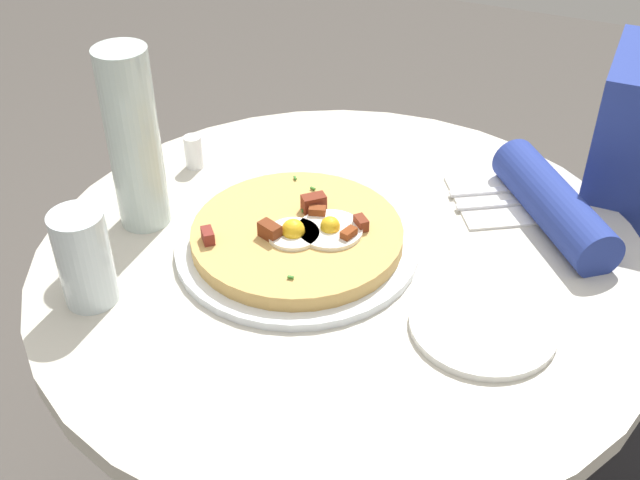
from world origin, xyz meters
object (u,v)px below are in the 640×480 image
pizza_plate (297,245)px  water_glass (84,258)px  breakfast_pizza (298,234)px  fork (515,203)px  salt_shaker (194,152)px  dining_table (341,345)px  water_bottle (134,140)px  knife (507,190)px  bread_plate (483,325)px

pizza_plate → water_glass: size_ratio=2.59×
pizza_plate → water_glass: bearing=-134.2°
breakfast_pizza → fork: bearing=41.7°
salt_shaker → fork: bearing=10.9°
dining_table → water_bottle: size_ratio=3.21×
dining_table → water_bottle: (-0.29, -0.04, 0.31)m
pizza_plate → water_bottle: bearing=-173.4°
knife → water_glass: bearing=-165.0°
fork → water_bottle: bearing=175.7°
breakfast_pizza → water_bottle: bearing=-173.4°
pizza_plate → bread_plate: pizza_plate is taller
fork → dining_table: bearing=-163.6°
pizza_plate → fork: size_ratio=1.87×
water_glass → fork: bearing=43.5°
breakfast_pizza → bread_plate: (0.27, -0.05, -0.02)m
bread_plate → knife: bearing=97.6°
dining_table → bread_plate: (0.21, -0.07, 0.18)m
bread_plate → knife: size_ratio=1.01×
knife → salt_shaker: salt_shaker is taller
breakfast_pizza → salt_shaker: (-0.24, 0.13, 0.00)m
knife → water_bottle: (-0.47, -0.28, 0.13)m
dining_table → fork: bearing=48.2°
fork → water_bottle: size_ratio=0.68×
salt_shaker → bread_plate: bearing=-19.4°
dining_table → bread_plate: bearing=-17.2°
water_glass → water_bottle: bearing=101.6°
dining_table → water_glass: size_ratio=6.54×
pizza_plate → breakfast_pizza: size_ratio=1.16×
dining_table → salt_shaker: bearing=159.0°
water_bottle → water_glass: bearing=-78.4°
breakfast_pizza → knife: size_ratio=1.62×
pizza_plate → bread_plate: bearing=-11.0°
pizza_plate → water_bottle: 0.26m
dining_table → breakfast_pizza: bearing=-168.8°
pizza_plate → water_glass: 0.29m
dining_table → breakfast_pizza: breakfast_pizza is taller
bread_plate → salt_shaker: (-0.52, 0.18, 0.02)m
fork → water_glass: bearing=-168.3°
pizza_plate → fork: (0.25, 0.22, 0.00)m
fork → pizza_plate: bearing=-170.2°
water_glass → pizza_plate: bearing=45.8°
water_bottle → salt_shaker: 0.19m
pizza_plate → knife: bearing=47.4°
dining_table → pizza_plate: pizza_plate is taller
dining_table → fork: fork is taller
dining_table → bread_plate: bread_plate is taller
breakfast_pizza → knife: 0.35m
knife → salt_shaker: 0.49m
salt_shaker → dining_table: bearing=-21.0°
breakfast_pizza → water_glass: water_glass is taller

